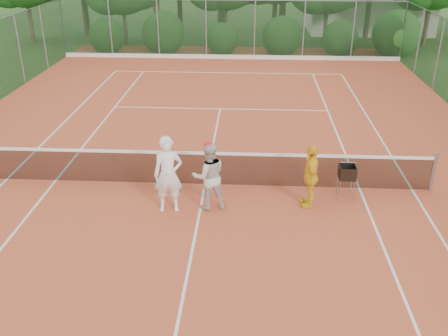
{
  "coord_description": "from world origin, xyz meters",
  "views": [
    {
      "loc": [
        1.18,
        -11.9,
        6.17
      ],
      "look_at": [
        0.58,
        -1.2,
        1.1
      ],
      "focal_mm": 40.0,
      "sensor_mm": 36.0,
      "label": 1
    }
  ],
  "objects_px": {
    "player_yellow": "(310,176)",
    "ball_hopper": "(347,173)",
    "player_center_grp": "(209,176)",
    "player_white": "(168,174)"
  },
  "relations": [
    {
      "from": "player_white",
      "to": "player_yellow",
      "type": "relative_size",
      "value": 1.17
    },
    {
      "from": "player_center_grp",
      "to": "ball_hopper",
      "type": "height_order",
      "value": "player_center_grp"
    },
    {
      "from": "player_yellow",
      "to": "ball_hopper",
      "type": "height_order",
      "value": "player_yellow"
    },
    {
      "from": "player_center_grp",
      "to": "ball_hopper",
      "type": "bearing_deg",
      "value": 11.02
    },
    {
      "from": "player_yellow",
      "to": "ball_hopper",
      "type": "xyz_separation_m",
      "value": [
        0.96,
        0.42,
        -0.1
      ]
    },
    {
      "from": "player_center_grp",
      "to": "player_yellow",
      "type": "distance_m",
      "value": 2.47
    },
    {
      "from": "player_yellow",
      "to": "player_center_grp",
      "type": "bearing_deg",
      "value": -83.09
    },
    {
      "from": "ball_hopper",
      "to": "player_white",
      "type": "bearing_deg",
      "value": 177.53
    },
    {
      "from": "ball_hopper",
      "to": "player_yellow",
      "type": "bearing_deg",
      "value": -169.43
    },
    {
      "from": "player_center_grp",
      "to": "player_yellow",
      "type": "bearing_deg",
      "value": 5.69
    }
  ]
}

